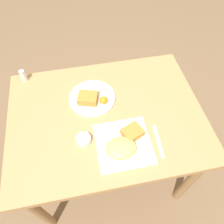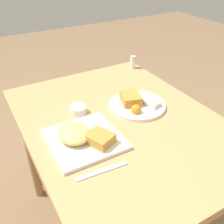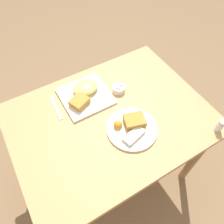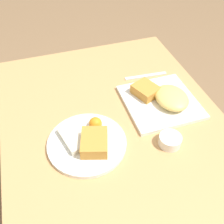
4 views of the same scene
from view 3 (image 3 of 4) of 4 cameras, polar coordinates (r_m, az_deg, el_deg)
The scene contains 7 objects.
ground_plane at distance 1.78m, azimuth -0.27°, elevation -14.87°, with size 8.00×8.00×0.00m, color #846647.
dining_table at distance 1.21m, azimuth -0.38°, elevation -3.89°, with size 1.01×0.76×0.73m.
plate_square_near at distance 1.21m, azimuth -7.14°, elevation 4.81°, with size 0.26×0.26×0.06m.
plate_oval_far at distance 1.08m, azimuth 5.20°, elevation -3.97°, with size 0.25×0.25×0.05m.
sauce_ramekin at distance 1.23m, azimuth 1.80°, elevation 6.16°, with size 0.07×0.07×0.03m.
salt_shaker at distance 1.18m, azimuth 26.31°, elevation -3.36°, with size 0.03×0.03×0.07m.
butter_knife at distance 1.20m, azimuth -14.44°, elevation 1.23°, with size 0.03×0.18×0.00m.
Camera 3 is at (0.32, 0.55, 1.67)m, focal length 35.00 mm.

